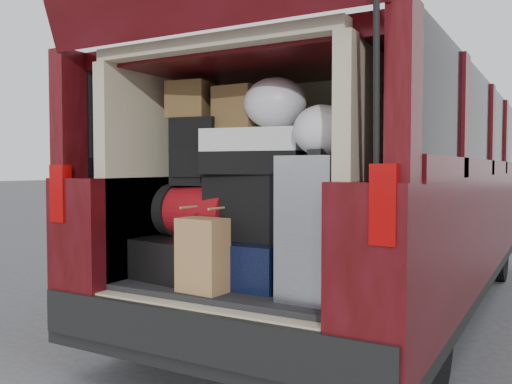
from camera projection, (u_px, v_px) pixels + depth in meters
minivan at (357, 198)px, 4.31m from camera, size 1.90×5.35×2.77m
load_floor at (260, 328)px, 2.97m from camera, size 1.24×1.05×0.55m
black_hardshell at (186, 256)px, 3.04m from camera, size 0.48×0.60×0.22m
navy_hardshell at (256, 261)px, 2.85m from camera, size 0.43×0.52×0.23m
silver_roller at (323, 227)px, 2.52m from camera, size 0.30×0.45×0.66m
kraft_bag at (202, 255)px, 2.63m from camera, size 0.24×0.17×0.36m
red_duffel at (200, 211)px, 3.01m from camera, size 0.46×0.32×0.29m
black_soft_case at (255, 207)px, 2.86m from camera, size 0.49×0.30×0.35m
backpack at (196, 152)px, 3.01m from camera, size 0.28×0.20×0.37m
twotone_duffel at (255, 152)px, 2.81m from camera, size 0.55×0.34×0.23m
grocery_sack_lower at (190, 100)px, 3.04m from camera, size 0.25×0.22×0.20m
grocery_sack_upper at (239, 109)px, 2.95m from camera, size 0.25×0.21×0.24m
plastic_bag_center at (275, 103)px, 2.80m from camera, size 0.34×0.32×0.26m
plastic_bag_right at (322, 130)px, 2.51m from camera, size 0.31×0.29×0.24m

